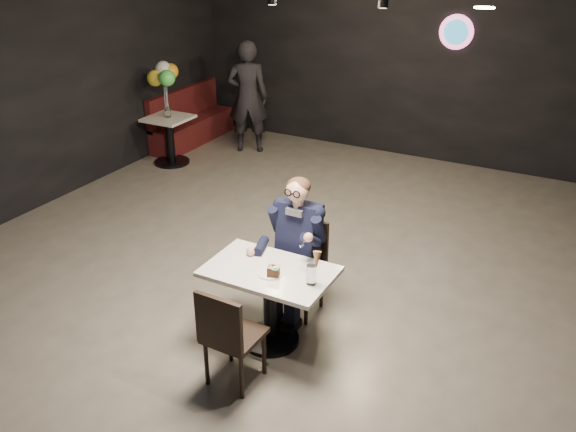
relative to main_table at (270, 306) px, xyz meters
The scene contains 16 objects.
floor 1.14m from the main_table, 128.30° to the left, with size 9.00×9.00×0.00m, color gray.
wall_sign 5.56m from the main_table, 88.55° to the left, with size 0.50×0.06×0.50m, color pink, non-canonical shape.
main_table is the anchor object (origin of this frame).
chair_far 0.56m from the main_table, 90.00° to the left, with size 0.42×0.46×0.92m, color black.
chair_near 0.58m from the main_table, 90.00° to the right, with size 0.42×0.46×0.92m, color black.
seated_man 0.65m from the main_table, 90.00° to the left, with size 0.60×0.80×1.44m, color black.
dessert_plate 0.39m from the main_table, 55.35° to the right, with size 0.22×0.22×0.01m, color white.
cake_slice 0.44m from the main_table, 43.18° to the right, with size 0.10×0.08×0.07m, color black.
mint_leaf 0.49m from the main_table, 43.37° to the right, with size 0.06×0.04×0.01m, color #2B8540.
sundae_glass 0.63m from the main_table, ahead, with size 0.08×0.08×0.18m, color silver.
wafer_cone 0.79m from the main_table, ahead, with size 0.07×0.07×0.14m, color #B28449.
booth_bench 5.77m from the main_table, 132.77° to the left, with size 0.46×1.83×0.92m, color #430E14.
side_table 4.85m from the main_table, 138.20° to the left, with size 0.63×0.63×0.79m, color white.
balloon_vase 4.87m from the main_table, 138.20° to the left, with size 0.10×0.10×0.15m, color silver.
balloon_bunch 4.93m from the main_table, 138.20° to the left, with size 0.44×0.44×0.73m, color yellow.
passerby 5.20m from the main_table, 123.36° to the left, with size 0.66×0.43×1.81m, color black.
Camera 1 is at (2.92, -4.75, 3.43)m, focal length 38.00 mm.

